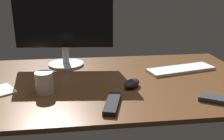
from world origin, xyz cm
name	(u,v)px	position (x,y,z in cm)	size (l,w,h in cm)	color
desk	(115,82)	(0.00, 0.00, 1.00)	(140.00, 84.00, 2.00)	brown
monitor	(64,25)	(-25.10, 27.58, 25.65)	(54.71, 20.31, 42.72)	silver
keyboard	(181,69)	(37.98, 10.06, 2.75)	(37.70, 11.38, 1.49)	white
computer_mouse	(132,83)	(6.54, -9.99, 3.84)	(10.17, 5.67, 3.68)	black
media_remote	(222,100)	(39.77, -30.37, 2.99)	(18.16, 14.39, 3.23)	#2D2D33
tv_remote	(112,104)	(-4.82, -28.08, 3.00)	(18.32, 4.94, 2.00)	black
coffee_mug	(44,83)	(-32.73, -11.64, 6.75)	(7.84, 7.84, 9.50)	silver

